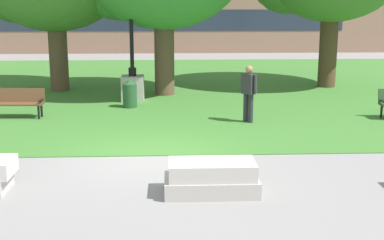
% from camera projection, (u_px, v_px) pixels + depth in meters
% --- Properties ---
extents(ground_plane, '(140.00, 140.00, 0.00)m').
position_uv_depth(ground_plane, '(151.00, 156.00, 12.71)').
color(ground_plane, gray).
extents(grass_lawn, '(40.00, 20.00, 0.02)m').
position_uv_depth(grass_lawn, '(159.00, 87.00, 22.44)').
color(grass_lawn, '#3D752D').
rests_on(grass_lawn, ground).
extents(concrete_block_left, '(1.80, 0.90, 0.64)m').
position_uv_depth(concrete_block_left, '(212.00, 178.00, 10.25)').
color(concrete_block_left, '#B2ADA3').
rests_on(concrete_block_left, ground).
extents(park_bench_near_left, '(1.82, 0.62, 0.90)m').
position_uv_depth(park_bench_near_left, '(15.00, 101.00, 16.67)').
color(park_bench_near_left, brown).
rests_on(park_bench_near_left, grass_lawn).
extents(lamp_post_right, '(1.32, 0.80, 5.24)m').
position_uv_depth(lamp_post_right, '(132.00, 72.00, 19.27)').
color(lamp_post_right, '#ADA89E').
rests_on(lamp_post_right, grass_lawn).
extents(trash_bin, '(0.49, 0.49, 0.96)m').
position_uv_depth(trash_bin, '(130.00, 93.00, 18.19)').
color(trash_bin, '#234C28').
rests_on(trash_bin, grass_lawn).
extents(person_bystander_near_lawn, '(0.48, 0.54, 1.71)m').
position_uv_depth(person_bystander_near_lawn, '(249.00, 90.00, 15.92)').
color(person_bystander_near_lawn, '#28282D').
rests_on(person_bystander_near_lawn, grass_lawn).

